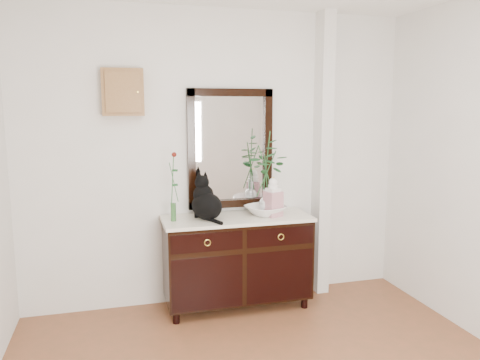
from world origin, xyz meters
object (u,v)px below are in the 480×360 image
object	(u,v)px
sideboard	(237,257)
lotus_bowl	(266,210)
cat	(207,197)
ginger_jar	(273,196)

from	to	relation	value
sideboard	lotus_bowl	bearing A→B (deg)	0.96
cat	ginger_jar	bearing A→B (deg)	-26.62
cat	sideboard	bearing A→B (deg)	-19.60
sideboard	lotus_bowl	distance (m)	0.50
lotus_bowl	ginger_jar	size ratio (longest dim) A/B	0.98
cat	ginger_jar	distance (m)	0.60
sideboard	ginger_jar	size ratio (longest dim) A/B	3.69
sideboard	ginger_jar	world-z (taller)	ginger_jar
lotus_bowl	ginger_jar	bearing A→B (deg)	-54.29
cat	lotus_bowl	world-z (taller)	cat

